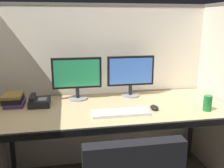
{
  "coord_description": "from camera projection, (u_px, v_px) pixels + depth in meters",
  "views": [
    {
      "loc": [
        -0.35,
        -1.58,
        1.42
      ],
      "look_at": [
        0.0,
        0.35,
        0.92
      ],
      "focal_mm": 39.92,
      "sensor_mm": 36.0,
      "label": 1
    }
  ],
  "objects": [
    {
      "name": "cubicle_partition_rear",
      "position": [
        105.0,
        87.0,
        2.44
      ],
      "size": [
        2.21,
        0.06,
        1.57
      ],
      "color": "beige",
      "rests_on": "ground"
    },
    {
      "name": "desk",
      "position": [
        113.0,
        113.0,
        2.02
      ],
      "size": [
        1.9,
        0.8,
        0.74
      ],
      "color": "tan",
      "rests_on": "ground"
    },
    {
      "name": "monitor_left",
      "position": [
        77.0,
        76.0,
        2.17
      ],
      "size": [
        0.43,
        0.17,
        0.37
      ],
      "color": "gray",
      "rests_on": "desk"
    },
    {
      "name": "monitor_right",
      "position": [
        131.0,
        73.0,
        2.27
      ],
      "size": [
        0.43,
        0.17,
        0.37
      ],
      "color": "gray",
      "rests_on": "desk"
    },
    {
      "name": "keyboard_main",
      "position": [
        121.0,
        113.0,
        1.87
      ],
      "size": [
        0.43,
        0.15,
        0.02
      ],
      "primitive_type": "cube",
      "color": "silver",
      "rests_on": "desk"
    },
    {
      "name": "computer_mouse",
      "position": [
        154.0,
        107.0,
        1.96
      ],
      "size": [
        0.06,
        0.1,
        0.04
      ],
      "color": "black",
      "rests_on": "desk"
    },
    {
      "name": "book_stack",
      "position": [
        14.0,
        100.0,
        2.05
      ],
      "size": [
        0.17,
        0.21,
        0.1
      ],
      "color": "#4C3366",
      "rests_on": "desk"
    },
    {
      "name": "soda_can",
      "position": [
        208.0,
        103.0,
        1.93
      ],
      "size": [
        0.07,
        0.07,
        0.12
      ],
      "primitive_type": "cylinder",
      "color": "#197233",
      "rests_on": "desk"
    },
    {
      "name": "desk_phone",
      "position": [
        39.0,
        102.0,
        2.05
      ],
      "size": [
        0.17,
        0.19,
        0.09
      ],
      "color": "black",
      "rests_on": "desk"
    }
  ]
}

